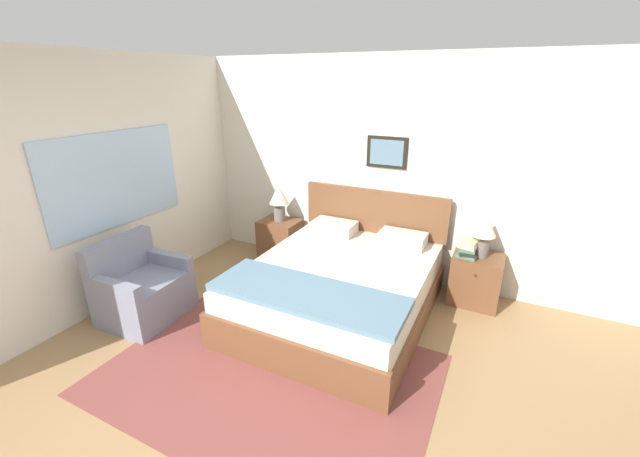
% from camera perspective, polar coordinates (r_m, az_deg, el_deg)
% --- Properties ---
extents(ground_plane, '(16.00, 16.00, 0.00)m').
position_cam_1_polar(ground_plane, '(3.17, -13.17, -27.14)').
color(ground_plane, '#99754C').
extents(wall_back, '(6.87, 0.09, 2.60)m').
position_cam_1_polar(wall_back, '(4.79, 7.86, 8.40)').
color(wall_back, silver).
rests_on(wall_back, ground_plane).
extents(wall_left, '(0.08, 5.26, 2.60)m').
position_cam_1_polar(wall_left, '(4.89, -24.82, 6.92)').
color(wall_left, silver).
rests_on(wall_left, ground_plane).
extents(area_rug_main, '(2.71, 1.88, 0.01)m').
position_cam_1_polar(area_rug_main, '(3.55, -7.62, -20.27)').
color(area_rug_main, brown).
rests_on(area_rug_main, ground_plane).
extents(bed, '(1.77, 2.15, 1.09)m').
position_cam_1_polar(bed, '(4.12, 2.78, -8.51)').
color(bed, brown).
rests_on(bed, ground_plane).
extents(armchair, '(0.71, 0.82, 0.84)m').
position_cam_1_polar(armchair, '(4.47, -24.47, -8.19)').
color(armchair, gray).
rests_on(armchair, ground_plane).
extents(nightstand_near_window, '(0.51, 0.44, 0.56)m').
position_cam_1_polar(nightstand_near_window, '(5.34, -5.79, -1.67)').
color(nightstand_near_window, brown).
rests_on(nightstand_near_window, ground_plane).
extents(nightstand_by_door, '(0.51, 0.44, 0.56)m').
position_cam_1_polar(nightstand_by_door, '(4.63, 21.66, -6.92)').
color(nightstand_by_door, brown).
rests_on(nightstand_by_door, ground_plane).
extents(table_lamp_near_window, '(0.25, 0.25, 0.49)m').
position_cam_1_polar(table_lamp_near_window, '(5.16, -5.99, 4.41)').
color(table_lamp_near_window, slate).
rests_on(table_lamp_near_window, nightstand_near_window).
extents(table_lamp_by_door, '(0.25, 0.25, 0.49)m').
position_cam_1_polar(table_lamp_by_door, '(4.42, 22.74, -0.09)').
color(table_lamp_by_door, slate).
rests_on(table_lamp_by_door, nightstand_by_door).
extents(book_thick_bottom, '(0.23, 0.25, 0.04)m').
position_cam_1_polar(book_thick_bottom, '(4.48, 20.65, -3.53)').
color(book_thick_bottom, '#4C7551').
rests_on(book_thick_bottom, nightstand_by_door).
extents(book_hardcover_middle, '(0.18, 0.25, 0.04)m').
position_cam_1_polar(book_hardcover_middle, '(4.46, 20.72, -3.08)').
color(book_hardcover_middle, '#232328').
rests_on(book_hardcover_middle, book_thick_bottom).
extents(book_novel_upper, '(0.16, 0.25, 0.03)m').
position_cam_1_polar(book_novel_upper, '(4.45, 20.78, -2.63)').
color(book_novel_upper, '#4C7551').
rests_on(book_novel_upper, book_hardcover_middle).
extents(book_slim_near_top, '(0.22, 0.25, 0.03)m').
position_cam_1_polar(book_slim_near_top, '(4.43, 20.83, -2.24)').
color(book_slim_near_top, silver).
rests_on(book_slim_near_top, book_novel_upper).
extents(book_paperback_top, '(0.21, 0.27, 0.04)m').
position_cam_1_polar(book_paperback_top, '(4.42, 20.90, -1.81)').
color(book_paperback_top, beige).
rests_on(book_paperback_top, book_slim_near_top).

